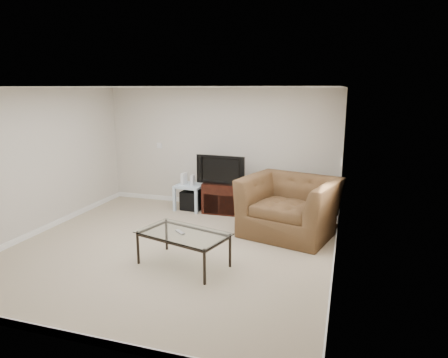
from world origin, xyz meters
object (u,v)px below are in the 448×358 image
(television, at_px, (222,169))
(side_table, at_px, (190,197))
(tv_stand, at_px, (223,197))
(subwoofer, at_px, (192,200))
(coffee_table, at_px, (184,249))
(recliner, at_px, (290,197))

(television, height_order, side_table, television)
(tv_stand, relative_size, subwoofer, 1.82)
(television, xyz_separation_m, coffee_table, (0.23, -2.55, -0.66))
(subwoofer, bearing_deg, tv_stand, -1.68)
(side_table, relative_size, coffee_table, 0.44)
(television, xyz_separation_m, side_table, (-0.71, 0.03, -0.64))
(tv_stand, bearing_deg, side_table, 178.58)
(side_table, distance_m, subwoofer, 0.09)
(tv_stand, xyz_separation_m, television, (0.00, -0.03, 0.60))
(recliner, bearing_deg, side_table, 173.41)
(coffee_table, bearing_deg, television, 95.22)
(side_table, bearing_deg, television, -2.51)
(side_table, height_order, coffee_table, side_table)
(side_table, height_order, subwoofer, side_table)
(recliner, bearing_deg, tv_stand, 164.82)
(tv_stand, relative_size, television, 0.80)
(tv_stand, height_order, television, television)
(recliner, xyz_separation_m, coffee_table, (-1.25, -1.73, -0.42))
(tv_stand, height_order, side_table, tv_stand)
(tv_stand, distance_m, subwoofer, 0.68)
(side_table, distance_m, coffee_table, 2.75)
(recliner, bearing_deg, subwoofer, 172.65)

